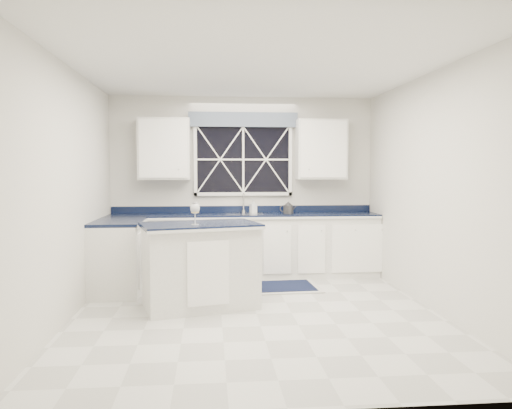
{
  "coord_description": "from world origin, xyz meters",
  "views": [
    {
      "loc": [
        -0.5,
        -5.4,
        1.6
      ],
      "look_at": [
        0.03,
        0.4,
        1.19
      ],
      "focal_mm": 35.0,
      "sensor_mm": 36.0,
      "label": 1
    }
  ],
  "objects": [
    {
      "name": "soap_bottle",
      "position": [
        0.15,
        2.17,
        1.04
      ],
      "size": [
        0.12,
        0.12,
        0.2
      ],
      "primitive_type": "imported",
      "rotation": [
        0.0,
        0.0,
        0.32
      ],
      "color": "silver",
      "rests_on": "countertop"
    },
    {
      "name": "dishwasher",
      "position": [
        -1.1,
        1.95,
        0.41
      ],
      "size": [
        0.6,
        0.58,
        0.82
      ],
      "primitive_type": "cube",
      "color": "black",
      "rests_on": "ground"
    },
    {
      "name": "wine_glass",
      "position": [
        -0.67,
        0.19,
        1.15
      ],
      "size": [
        0.11,
        0.11,
        0.25
      ],
      "color": "silver",
      "rests_on": "island"
    },
    {
      "name": "window",
      "position": [
        0.0,
        2.2,
        1.83
      ],
      "size": [
        1.65,
        0.09,
        1.26
      ],
      "color": "black",
      "rests_on": "ground"
    },
    {
      "name": "upper_cabinets",
      "position": [
        0.0,
        2.08,
        1.9
      ],
      "size": [
        3.1,
        0.34,
        0.9
      ],
      "color": "silver",
      "rests_on": "ground"
    },
    {
      "name": "countertop",
      "position": [
        0.0,
        1.95,
        0.92
      ],
      "size": [
        3.98,
        0.64,
        0.04
      ],
      "primitive_type": "cube",
      "color": "black",
      "rests_on": "base_cabinets"
    },
    {
      "name": "kettle",
      "position": [
        0.66,
        1.97,
        1.02
      ],
      "size": [
        0.24,
        0.19,
        0.18
      ],
      "rotation": [
        0.0,
        0.0,
        -0.35
      ],
      "color": "#323234",
      "rests_on": "countertop"
    },
    {
      "name": "back_wall",
      "position": [
        0.0,
        2.25,
        1.35
      ],
      "size": [
        4.0,
        0.1,
        2.7
      ],
      "primitive_type": "cube",
      "color": "beige",
      "rests_on": "ground"
    },
    {
      "name": "ground",
      "position": [
        0.0,
        0.0,
        0.0
      ],
      "size": [
        4.5,
        4.5,
        0.0
      ],
      "primitive_type": "plane",
      "color": "silver",
      "rests_on": "ground"
    },
    {
      "name": "faucet",
      "position": [
        0.0,
        2.14,
        1.1
      ],
      "size": [
        0.05,
        0.2,
        0.3
      ],
      "color": "#B1B1B4",
      "rests_on": "countertop"
    },
    {
      "name": "island",
      "position": [
        -0.62,
        0.35,
        0.49
      ],
      "size": [
        1.47,
        1.1,
        0.98
      ],
      "rotation": [
        0.0,
        0.0,
        0.25
      ],
      "color": "silver",
      "rests_on": "ground"
    },
    {
      "name": "rug",
      "position": [
        0.3,
        1.21,
        0.01
      ],
      "size": [
        1.36,
        0.87,
        0.02
      ],
      "rotation": [
        0.0,
        0.0,
        0.05
      ],
      "color": "beige",
      "rests_on": "ground"
    },
    {
      "name": "base_cabinets",
      "position": [
        -0.33,
        1.78,
        0.45
      ],
      "size": [
        3.99,
        1.6,
        0.9
      ],
      "color": "silver",
      "rests_on": "ground"
    }
  ]
}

